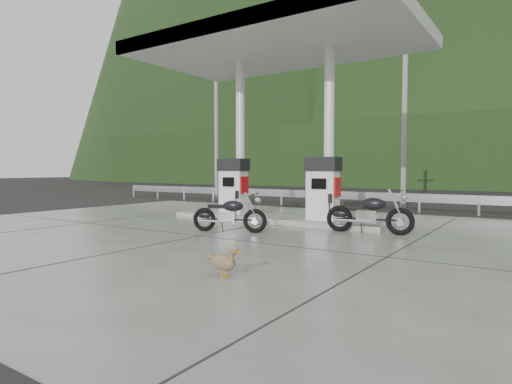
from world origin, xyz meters
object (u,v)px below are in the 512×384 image
Objects in this scene: duck at (223,263)px; gas_pump_left at (233,186)px; gas_pump_right at (323,189)px; motorcycle_right at (369,214)px; motorcycle_left at (229,215)px.

gas_pump_left is at bearing 133.18° from duck.
motorcycle_right is at bearing -25.84° from gas_pump_right.
motorcycle_right is 5.48m from duck.
gas_pump_left and gas_pump_right have the same top height.
gas_pump_left is at bearing 180.00° from gas_pump_right.
gas_pump_left is 7.74m from duck.
duck is at bearing -73.97° from motorcycle_left.
motorcycle_left is at bearing -55.09° from gas_pump_left.
gas_pump_left is 3.14× the size of duck.
duck is at bearing -78.32° from gas_pump_right.
gas_pump_right is 2.98m from motorcycle_left.
duck is (4.49, -6.25, -0.84)m from gas_pump_left.
gas_pump_left reaches higher than motorcycle_left.
gas_pump_left is 1.00× the size of gas_pump_right.
motorcycle_left is (1.78, -2.55, -0.62)m from gas_pump_left.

